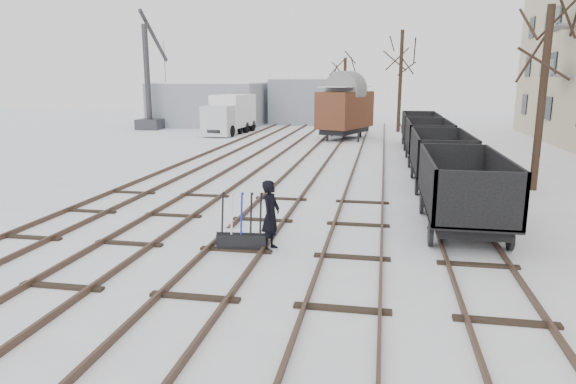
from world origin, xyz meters
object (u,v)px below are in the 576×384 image
object	(u,v)px
freight_wagon_a	(462,202)
crane	(150,99)
panel_van	(234,120)
ground_frame	(242,239)
lorry	(230,114)
box_van_wagon	(345,109)
worker	(271,215)

from	to	relation	value
freight_wagon_a	crane	world-z (taller)	crane
panel_van	ground_frame	bearing A→B (deg)	-68.45
freight_wagon_a	lorry	bearing A→B (deg)	120.14
ground_frame	crane	world-z (taller)	crane
freight_wagon_a	box_van_wagon	bearing A→B (deg)	102.60
worker	box_van_wagon	world-z (taller)	box_van_wagon
ground_frame	crane	distance (m)	35.49
freight_wagon_a	ground_frame	bearing A→B (deg)	-153.76
ground_frame	panel_van	bearing A→B (deg)	101.58
freight_wagon_a	box_van_wagon	distance (m)	23.92
box_van_wagon	lorry	world-z (taller)	box_van_wagon
worker	panel_van	world-z (taller)	panel_van
freight_wagon_a	crane	distance (m)	36.36
crane	box_van_wagon	bearing A→B (deg)	-17.99
freight_wagon_a	box_van_wagon	xyz separation A→B (m)	(-5.21, 23.31, 1.41)
box_van_wagon	panel_van	xyz separation A→B (m)	(-9.59, 3.30, -1.23)
box_van_wagon	freight_wagon_a	bearing A→B (deg)	-55.96
worker	freight_wagon_a	xyz separation A→B (m)	(5.14, 2.80, -0.07)
worker	lorry	distance (m)	29.83
ground_frame	panel_van	world-z (taller)	panel_van
ground_frame	box_van_wagon	world-z (taller)	box_van_wagon
box_van_wagon	ground_frame	bearing A→B (deg)	-70.04
box_van_wagon	lorry	distance (m)	9.80
freight_wagon_a	box_van_wagon	size ratio (longest dim) A/B	0.96
freight_wagon_a	lorry	xyz separation A→B (m)	(-14.76, 25.42, 0.77)
ground_frame	freight_wagon_a	world-z (taller)	freight_wagon_a
worker	crane	size ratio (longest dim) A/B	0.18
crane	ground_frame	bearing A→B (deg)	-64.03
freight_wagon_a	panel_van	size ratio (longest dim) A/B	1.18
freight_wagon_a	crane	bearing A→B (deg)	129.30
panel_van	crane	size ratio (longest dim) A/B	0.45
ground_frame	lorry	size ratio (longest dim) A/B	0.21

